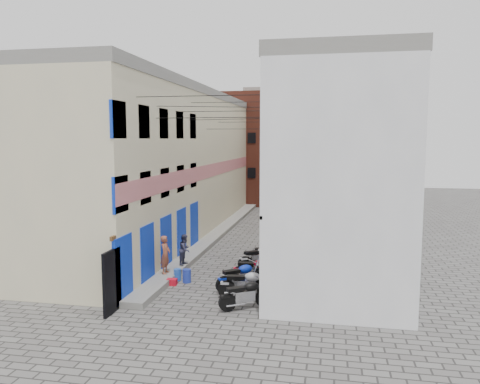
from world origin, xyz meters
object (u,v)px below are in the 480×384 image
Objects in this scene: motorcycle_b at (247,282)px; red_crate at (172,282)px; person_a at (165,255)px; person_b at (185,249)px; motorcycle_e at (262,266)px; motorcycle_g at (269,253)px; water_jug_near at (187,276)px; water_jug_far at (177,275)px; motorcycle_f at (259,256)px; motorcycle_a at (246,293)px; motorcycle_c at (240,275)px; motorcycle_d at (255,269)px.

red_crate is at bearing -114.82° from motorcycle_b.
person_a is 1.55m from person_b.
red_crate is at bearing -57.29° from motorcycle_e.
motorcycle_g is 3.48× the size of water_jug_near.
water_jug_far is 1.18× the size of red_crate.
motorcycle_g is at bearing -57.32° from person_b.
motorcycle_e is at bearing -74.71° from person_a.
motorcycle_b is 4.01m from motorcycle_f.
motorcycle_a is at bearing -132.85° from person_b.
motorcycle_a reaches higher than motorcycle_g.
motorcycle_c is at bearing -42.89° from motorcycle_f.
motorcycle_g reaches higher than water_jug_near.
water_jug_near is (-2.38, 0.58, -0.34)m from motorcycle_c.
motorcycle_f is at bearing -69.90° from person_b.
motorcycle_a is at bearing -40.63° from water_jug_near.
motorcycle_a is 5.08m from motorcycle_f.
person_b is 2.41m from red_crate.
person_b is (-3.03, 2.37, 0.33)m from motorcycle_c.
red_crate is (-3.28, 1.01, -0.49)m from motorcycle_b.
red_crate is (-3.45, -1.79, -0.36)m from motorcycle_e.
water_jug_far is (-3.26, -0.36, -0.34)m from motorcycle_d.
motorcycle_g is at bearing 132.63° from motorcycle_c.
motorcycle_b is 1.54× the size of person_b.
motorcycle_c is 2.92m from red_crate.
red_crate is at bearing -91.85° from water_jug_far.
water_jug_far is (0.17, -1.60, -0.70)m from person_b.
motorcycle_a is 1.43× the size of person_b.
water_jug_far is at bearing 88.15° from red_crate.
person_a reaches higher than water_jug_far.
motorcycle_a is 3.62× the size of water_jug_near.
red_crate is at bearing -84.14° from motorcycle_f.
water_jug_far is at bearing -66.50° from motorcycle_e.
motorcycle_g is (0.17, 4.97, -0.06)m from motorcycle_b.
motorcycle_f is at bearing -33.20° from motorcycle_g.
motorcycle_f reaches higher than water_jug_far.
motorcycle_f is at bearing 174.01° from motorcycle_b.
motorcycle_e is 1.26m from motorcycle_f.
water_jug_near is at bearing -79.16° from motorcycle_d.
motorcycle_b is 4.97m from motorcycle_g.
motorcycle_d is 3.67m from person_b.
motorcycle_f is 3.93m from water_jug_far.
motorcycle_c reaches higher than red_crate.
red_crate is (-0.49, -0.48, -0.15)m from water_jug_near.
motorcycle_d is 1.05× the size of motorcycle_g.
person_a is at bearing -156.67° from motorcycle_a.
person_b is (-3.31, -0.75, 0.32)m from motorcycle_f.
motorcycle_e is 3.62m from water_jug_far.
motorcycle_a is at bearing -16.14° from motorcycle_g.
motorcycle_c is at bearing -120.68° from person_b.
water_jug_near is 1.34× the size of red_crate.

